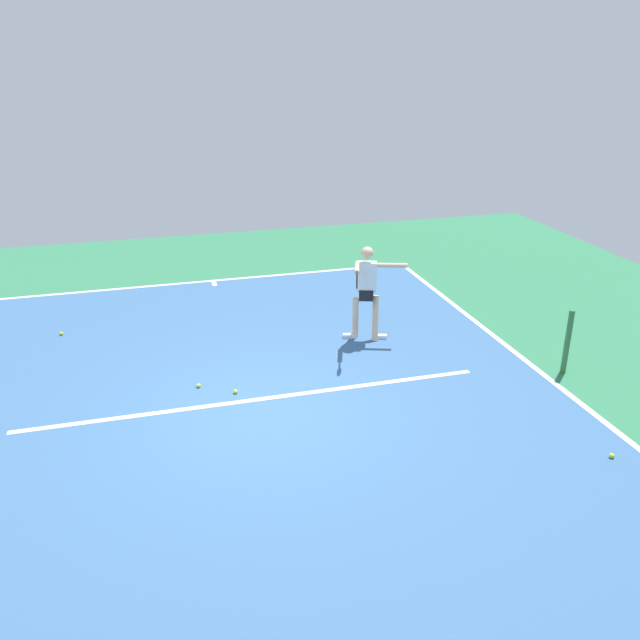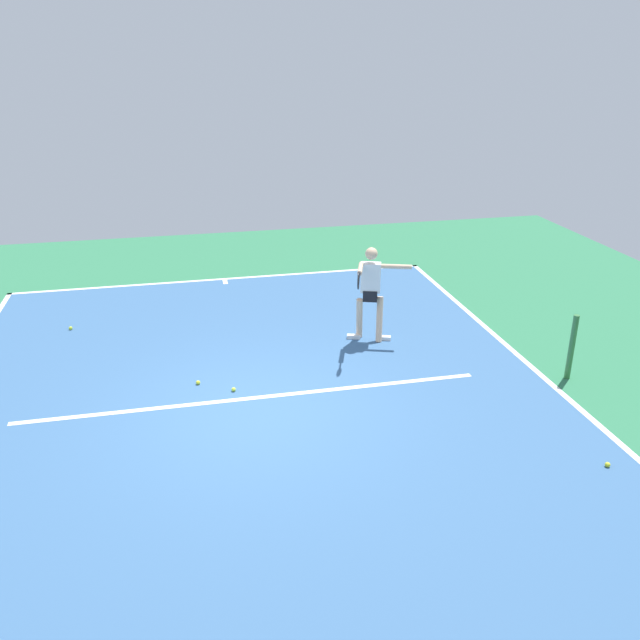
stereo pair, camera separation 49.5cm
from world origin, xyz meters
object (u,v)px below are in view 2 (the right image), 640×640
tennis_ball_centre_court (234,389)px  tennis_ball_near_service_line (198,383)px  net_post (572,347)px  tennis_player (371,289)px  tennis_ball_by_baseline (71,328)px  tennis_ball_near_player (608,465)px

tennis_ball_centre_court → tennis_ball_near_service_line: bearing=-33.4°
net_post → tennis_player: (2.65, -2.08, 0.44)m
tennis_ball_by_baseline → tennis_ball_centre_court: (-2.73, 3.02, 0.00)m
net_post → tennis_ball_by_baseline: 8.76m
tennis_ball_by_baseline → tennis_player: bearing=162.9°
tennis_ball_near_player → tennis_ball_centre_court: same height
tennis_ball_near_player → tennis_ball_near_service_line: same height
net_post → tennis_ball_by_baseline: (7.92, -3.70, -0.50)m
tennis_ball_near_player → tennis_ball_centre_court: (4.36, -2.95, 0.00)m
tennis_ball_by_baseline → tennis_ball_near_player: size_ratio=1.00×
net_post → tennis_player: bearing=-38.1°
net_post → tennis_ball_near_service_line: 5.83m
tennis_player → tennis_ball_near_service_line: tennis_player is taller
net_post → tennis_ball_near_player: bearing=69.8°
net_post → tennis_ball_centre_court: (5.20, -0.69, -0.50)m
tennis_player → tennis_ball_by_baseline: (5.28, -1.63, -0.94)m
tennis_player → net_post: bearing=160.4°
tennis_ball_by_baseline → tennis_ball_near_service_line: same height
tennis_ball_near_player → net_post: bearing=-110.2°
tennis_ball_near_player → tennis_ball_centre_court: size_ratio=1.00×
tennis_player → tennis_ball_centre_court: bearing=47.2°
tennis_ball_centre_court → net_post: bearing=172.5°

